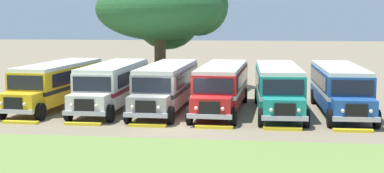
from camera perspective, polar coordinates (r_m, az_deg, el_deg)
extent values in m
plane|color=#84755B|center=(30.23, -1.00, -3.98)|extent=(220.00, 220.00, 0.00)
cube|color=olive|center=(22.37, -4.05, -7.95)|extent=(80.00, 9.66, 0.01)
cube|color=yellow|center=(37.68, -13.35, 0.42)|extent=(3.14, 9.35, 2.10)
cube|color=black|center=(37.70, -13.35, 0.17)|extent=(3.17, 9.38, 0.24)
cube|color=black|center=(37.39, -11.41, 1.19)|extent=(0.60, 7.98, 0.80)
cube|color=black|center=(38.44, -14.91, 1.25)|extent=(0.60, 7.98, 0.80)
cube|color=silver|center=(37.57, -13.40, 2.18)|extent=(3.06, 9.25, 0.22)
cube|color=yellow|center=(33.05, -17.15, -1.54)|extent=(2.29, 1.55, 1.05)
cube|color=black|center=(32.41, -17.78, -1.68)|extent=(1.10, 0.18, 0.70)
cube|color=#B7B7BC|center=(32.44, -17.78, -2.44)|extent=(2.41, 0.37, 0.24)
cube|color=black|center=(33.51, -16.67, 0.36)|extent=(2.20, 0.22, 0.84)
cube|color=black|center=(41.91, -10.72, 1.00)|extent=(0.90, 0.12, 1.30)
sphere|color=#EAE5C6|center=(32.03, -16.72, -1.74)|extent=(0.20, 0.20, 0.20)
sphere|color=#EAE5C6|center=(32.71, -18.89, -1.65)|extent=(0.20, 0.20, 0.20)
cylinder|color=black|center=(32.67, -15.18, -2.50)|extent=(0.35, 1.02, 1.00)
cylinder|color=black|center=(33.80, -18.83, -2.32)|extent=(0.35, 1.02, 1.00)
cylinder|color=black|center=(40.08, -9.97, -0.62)|extent=(0.35, 1.02, 1.00)
cylinder|color=black|center=(41.01, -13.09, -0.52)|extent=(0.35, 1.02, 1.00)
cube|color=silver|center=(36.45, -7.93, 0.32)|extent=(2.57, 9.22, 2.10)
cube|color=maroon|center=(36.47, -7.93, 0.06)|extent=(2.60, 9.24, 0.24)
cube|color=black|center=(36.37, -5.89, 1.13)|extent=(0.10, 8.00, 0.80)
cube|color=black|center=(37.04, -9.71, 1.18)|extent=(0.10, 8.00, 0.80)
cube|color=silver|center=(36.33, -7.96, 2.14)|extent=(2.49, 9.12, 0.22)
cube|color=silver|center=(31.50, -10.51, -1.75)|extent=(2.21, 1.42, 1.05)
cube|color=black|center=(30.80, -10.94, -1.91)|extent=(1.10, 0.11, 0.70)
cube|color=#B7B7BC|center=(30.83, -10.95, -2.72)|extent=(2.40, 0.22, 0.24)
cube|color=black|center=(31.99, -10.18, 0.24)|extent=(2.20, 0.08, 0.84)
cube|color=maroon|center=(40.90, -6.19, 0.93)|extent=(0.90, 0.07, 1.30)
sphere|color=#EAE5C6|center=(30.54, -9.73, -1.96)|extent=(0.20, 0.20, 0.20)
sphere|color=#EAE5C6|center=(30.98, -12.20, -1.89)|extent=(0.20, 0.20, 0.20)
cylinder|color=black|center=(31.33, -8.34, -2.73)|extent=(0.29, 1.00, 1.00)
cylinder|color=black|center=(32.07, -12.47, -2.60)|extent=(0.29, 1.00, 1.00)
cylinder|color=black|center=(39.18, -5.04, -0.72)|extent=(0.29, 1.00, 1.00)
cylinder|color=black|center=(39.77, -8.41, -0.65)|extent=(0.29, 1.00, 1.00)
cube|color=#9E9993|center=(35.56, -2.49, 0.22)|extent=(2.75, 9.26, 2.10)
cube|color=#282828|center=(35.58, -2.49, -0.05)|extent=(2.78, 9.29, 0.24)
cube|color=black|center=(35.57, -0.39, 1.04)|extent=(0.26, 8.00, 0.80)
cube|color=black|center=(36.06, -4.38, 1.10)|extent=(0.26, 8.00, 0.80)
cube|color=silver|center=(35.44, -2.50, 2.08)|extent=(2.67, 9.16, 0.22)
cube|color=#9E9993|center=(30.50, -4.44, -1.94)|extent=(2.24, 1.46, 1.05)
cube|color=black|center=(29.79, -4.77, -2.11)|extent=(1.10, 0.13, 0.70)
cube|color=#B7B7BC|center=(29.82, -4.77, -2.94)|extent=(2.40, 0.26, 0.24)
cube|color=black|center=(31.00, -4.17, 0.12)|extent=(2.20, 0.12, 0.84)
cube|color=#282828|center=(40.08, -1.19, 0.85)|extent=(0.90, 0.08, 1.30)
sphere|color=#EAE5C6|center=(29.58, -3.47, -2.17)|extent=(0.20, 0.20, 0.20)
sphere|color=#EAE5C6|center=(29.91, -6.09, -2.09)|extent=(0.20, 0.20, 0.20)
cylinder|color=black|center=(30.43, -2.18, -2.95)|extent=(0.31, 1.01, 1.00)
cylinder|color=black|center=(30.98, -6.55, -2.81)|extent=(0.31, 1.01, 1.00)
cylinder|color=black|center=(38.42, 0.15, -0.84)|extent=(0.31, 1.01, 1.00)
cylinder|color=black|center=(38.85, -3.35, -0.77)|extent=(0.31, 1.01, 1.00)
cube|color=red|center=(35.19, 3.12, 0.14)|extent=(2.86, 9.29, 2.10)
cube|color=white|center=(35.21, 3.12, -0.13)|extent=(2.89, 9.31, 0.24)
cube|color=black|center=(35.32, 5.23, 0.96)|extent=(0.36, 8.00, 0.80)
cube|color=black|center=(35.60, 1.15, 1.04)|extent=(0.36, 8.00, 0.80)
cube|color=silver|center=(35.07, 3.13, 2.02)|extent=(2.78, 9.19, 0.22)
cube|color=red|center=(30.06, 1.98, -2.06)|extent=(2.25, 1.49, 1.05)
cube|color=black|center=(29.33, 1.79, -2.24)|extent=(1.10, 0.14, 0.70)
cube|color=#B7B7BC|center=(29.36, 1.77, -3.08)|extent=(2.41, 0.29, 0.24)
cube|color=black|center=(30.57, 2.15, 0.04)|extent=(2.20, 0.15, 0.84)
cube|color=white|center=(39.77, 3.87, 0.78)|extent=(0.90, 0.10, 1.30)
sphere|color=#EAE5C6|center=(29.20, 3.14, -2.29)|extent=(0.20, 0.20, 0.20)
sphere|color=#EAE5C6|center=(29.38, 0.42, -2.22)|extent=(0.20, 0.20, 0.20)
cylinder|color=black|center=(30.11, 4.27, -3.07)|extent=(0.32, 1.01, 1.00)
cylinder|color=black|center=(30.42, -0.25, -2.95)|extent=(0.32, 1.01, 1.00)
cylinder|color=black|center=(38.18, 5.41, -0.92)|extent=(0.32, 1.01, 1.00)
cylinder|color=black|center=(38.43, 1.83, -0.84)|extent=(0.32, 1.01, 1.00)
cube|color=teal|center=(35.06, 8.73, 0.04)|extent=(2.85, 9.29, 2.10)
cube|color=white|center=(35.08, 8.73, -0.23)|extent=(2.88, 9.31, 0.24)
cube|color=black|center=(35.40, 10.77, 0.88)|extent=(0.34, 8.00, 0.80)
cube|color=black|center=(35.24, 6.66, 0.93)|extent=(0.34, 8.00, 0.80)
cube|color=silver|center=(34.94, 8.77, 1.93)|extent=(2.76, 9.19, 0.22)
cube|color=teal|center=(29.90, 9.34, -2.20)|extent=(2.25, 1.48, 1.05)
cube|color=black|center=(29.16, 9.45, -2.38)|extent=(1.10, 0.14, 0.70)
cube|color=#B7B7BC|center=(29.20, 9.44, -3.23)|extent=(2.41, 0.29, 0.24)
cube|color=black|center=(30.41, 9.29, -0.09)|extent=(2.20, 0.14, 0.84)
cube|color=white|center=(39.65, 8.32, 0.71)|extent=(0.90, 0.09, 1.30)
sphere|color=#EAE5C6|center=(29.18, 10.83, -2.41)|extent=(0.20, 0.20, 0.20)
sphere|color=#EAE5C6|center=(29.07, 8.08, -2.39)|extent=(0.20, 0.20, 0.20)
cylinder|color=black|center=(30.19, 11.59, -3.17)|extent=(0.32, 1.01, 1.00)
cylinder|color=black|center=(30.02, 7.02, -3.14)|extent=(0.32, 1.01, 1.00)
cylinder|color=black|center=(38.25, 10.22, -0.99)|extent=(0.32, 1.01, 1.00)
cylinder|color=black|center=(38.11, 6.62, -0.95)|extent=(0.32, 1.01, 1.00)
cube|color=#23519E|center=(35.57, 14.75, -0.01)|extent=(2.68, 9.25, 2.10)
cube|color=silver|center=(35.59, 14.74, -0.28)|extent=(2.71, 9.27, 0.24)
cube|color=black|center=(36.02, 16.70, 0.81)|extent=(0.20, 8.00, 0.80)
cube|color=black|center=(35.64, 12.68, 0.87)|extent=(0.20, 8.00, 0.80)
cube|color=silver|center=(35.45, 14.80, 1.85)|extent=(2.60, 9.15, 0.22)
cube|color=#23519E|center=(30.46, 16.18, -2.22)|extent=(2.23, 1.44, 1.05)
cube|color=black|center=(29.74, 16.43, -2.40)|extent=(1.10, 0.12, 0.70)
cube|color=#B7B7BC|center=(29.77, 16.41, -3.23)|extent=(2.40, 0.25, 0.24)
cube|color=black|center=(30.97, 16.04, -0.15)|extent=(2.20, 0.10, 0.84)
cube|color=silver|center=(40.12, 13.77, 0.65)|extent=(0.90, 0.08, 1.30)
sphere|color=#EAE5C6|center=(29.82, 17.77, -2.42)|extent=(0.20, 0.20, 0.20)
sphere|color=#EAE5C6|center=(29.57, 15.11, -2.40)|extent=(0.20, 0.20, 0.20)
cylinder|color=black|center=(30.87, 18.31, -3.16)|extent=(0.30, 1.01, 1.00)
cylinder|color=black|center=(30.46, 13.89, -3.14)|extent=(0.30, 1.01, 1.00)
cylinder|color=black|center=(38.83, 15.80, -1.03)|extent=(0.30, 1.01, 1.00)
cylinder|color=black|center=(38.50, 12.27, -0.99)|extent=(0.30, 1.01, 1.00)
cube|color=yellow|center=(32.10, -17.08, -3.50)|extent=(2.00, 0.36, 0.15)
cube|color=yellow|center=(30.81, -11.04, -3.75)|extent=(2.00, 0.36, 0.15)
cube|color=yellow|center=(29.90, -4.56, -3.98)|extent=(2.00, 0.36, 0.15)
cube|color=yellow|center=(29.38, 2.25, -4.15)|extent=(2.00, 0.36, 0.15)
cube|color=yellow|center=(29.29, 9.20, -4.28)|extent=(2.00, 0.36, 0.15)
cube|color=yellow|center=(29.63, 16.10, -4.34)|extent=(2.00, 0.36, 0.15)
cylinder|color=brown|center=(45.10, -3.26, 2.60)|extent=(0.92, 0.92, 4.56)
ellipsoid|color=#235628|center=(44.97, -3.30, 7.87)|extent=(10.18, 10.07, 4.95)
sphere|color=#235628|center=(45.76, 0.65, 8.23)|extent=(4.88, 4.88, 4.88)
sphere|color=#235628|center=(44.78, -6.32, 8.80)|extent=(4.85, 4.85, 4.85)
sphere|color=#235628|center=(48.42, -2.53, 7.26)|extent=(5.86, 5.86, 5.86)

